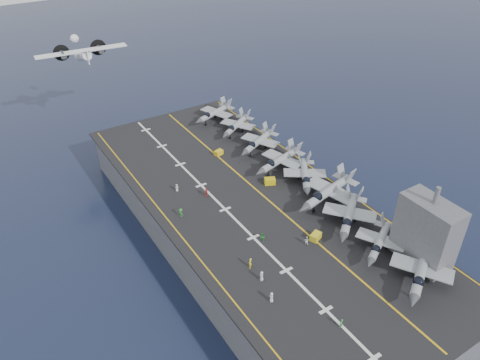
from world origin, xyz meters
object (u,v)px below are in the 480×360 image
fighter_jet_0 (422,270)px  tow_cart_a (316,236)px  transport_plane (83,56)px  island_superstructure (428,225)px

fighter_jet_0 → tow_cart_a: (-7.40, 17.09, -1.93)m
transport_plane → fighter_jet_0: bearing=-75.8°
island_superstructure → tow_cart_a: island_superstructure is taller
island_superstructure → fighter_jet_0: bearing=-140.5°
transport_plane → island_superstructure: bearing=-72.7°
fighter_jet_0 → transport_plane: (-23.96, 94.57, 12.18)m
island_superstructure → transport_plane: 95.59m
island_superstructure → tow_cart_a: 19.17m
fighter_jet_0 → transport_plane: 98.32m
tow_cart_a → transport_plane: transport_plane is taller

